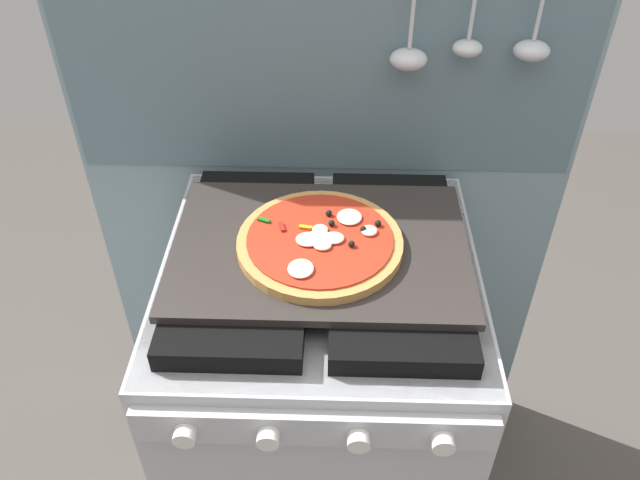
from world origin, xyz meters
TOP-DOWN VIEW (x-y plane):
  - kitchen_backsplash at (0.00, 0.33)m, footprint 1.10×0.09m
  - stove at (-0.00, -0.00)m, footprint 0.60×0.64m
  - baking_tray at (0.00, 0.00)m, footprint 0.54×0.38m
  - pizza_left at (-0.00, -0.01)m, footprint 0.30×0.30m

SIDE VIEW (x-z plane):
  - stove at x=0.00m, z-range 0.00..0.90m
  - kitchen_backsplash at x=0.00m, z-range 0.01..1.56m
  - baking_tray at x=0.00m, z-range 0.90..0.92m
  - pizza_left at x=0.00m, z-range 0.91..0.94m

